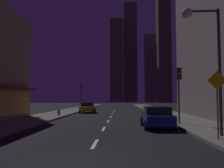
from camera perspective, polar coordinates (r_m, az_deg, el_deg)
name	(u,v)px	position (r m, az deg, el deg)	size (l,w,h in m)	color
ground_plane	(114,111)	(39.32, 0.55, -6.56)	(78.00, 136.00, 0.10)	black
sidewalk_right	(157,110)	(39.73, 10.76, -6.28)	(4.00, 76.00, 0.15)	#605E59
sidewalk_left	(73,110)	(40.14, -9.55, -6.27)	(4.00, 76.00, 0.15)	#605E59
lane_marking_center	(110,119)	(23.56, -0.60, -8.42)	(0.16, 38.60, 0.01)	silver
skyscraper_distant_tall	(117,60)	(149.22, 1.18, 5.80)	(8.44, 6.62, 52.60)	brown
skyscraper_distant_mid	(130,52)	(153.26, 4.49, 7.73)	(8.54, 5.03, 64.00)	brown
skyscraper_distant_short	(150,68)	(138.88, 9.24, 3.77)	(6.12, 5.50, 39.24)	#5D5845
skyscraper_distant_slender	(163,43)	(124.95, 12.38, 9.78)	(6.32, 8.48, 61.35)	#4C4839
car_parked_near	(157,117)	(16.55, 10.81, -7.87)	(1.98, 4.24, 1.45)	navy
car_parked_far	(88,107)	(33.69, -5.91, -5.69)	(1.98, 4.24, 1.45)	gold
fire_hydrant_far_left	(59,112)	(27.39, -12.79, -6.71)	(0.42, 0.30, 0.65)	red
traffic_light_near_right	(179,83)	(18.28, 15.96, 0.31)	(0.32, 0.48, 4.20)	#2D2D2D
traffic_light_far_left	(81,91)	(39.50, -7.47, -1.81)	(0.32, 0.48, 4.20)	#2D2D2D
street_lamp_right	(203,39)	(13.20, 21.14, 10.10)	(1.96, 0.56, 6.58)	#38383D
pedestrian_crossing_sign	(217,98)	(11.89, 24.19, -3.18)	(0.91, 0.08, 3.15)	slate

